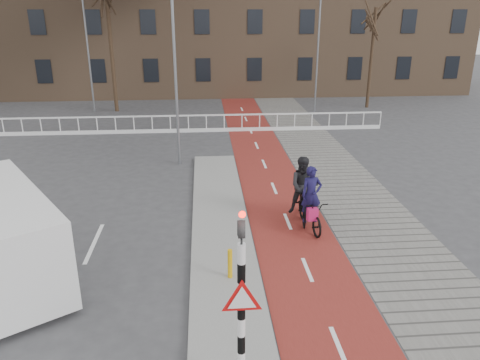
{
  "coord_description": "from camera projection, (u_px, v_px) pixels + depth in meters",
  "views": [
    {
      "loc": [
        -1.16,
        -8.69,
        6.58
      ],
      "look_at": [
        -0.06,
        5.0,
        1.5
      ],
      "focal_mm": 35.0,
      "sensor_mm": 36.0,
      "label": 1
    }
  ],
  "objects": [
    {
      "name": "ground",
      "position": [
        261.0,
        319.0,
        10.49
      ],
      "size": [
        120.0,
        120.0,
        0.0
      ],
      "primitive_type": "plane",
      "color": "#38383A",
      "rests_on": "ground"
    },
    {
      "name": "bike_lane",
      "position": [
        267.0,
        171.0,
        19.95
      ],
      "size": [
        2.5,
        60.0,
        0.01
      ],
      "primitive_type": "cube",
      "color": "maroon",
      "rests_on": "ground"
    },
    {
      "name": "sidewalk",
      "position": [
        332.0,
        170.0,
        20.16
      ],
      "size": [
        3.0,
        60.0,
        0.01
      ],
      "primitive_type": "cube",
      "color": "slate",
      "rests_on": "ground"
    },
    {
      "name": "curb_island",
      "position": [
        222.0,
        236.0,
        14.16
      ],
      "size": [
        1.8,
        16.0,
        0.12
      ],
      "primitive_type": "cube",
      "color": "gray",
      "rests_on": "ground"
    },
    {
      "name": "traffic_signal",
      "position": [
        241.0,
        298.0,
        7.87
      ],
      "size": [
        0.8,
        0.8,
        3.68
      ],
      "color": "black",
      "rests_on": "curb_island"
    },
    {
      "name": "bollard",
      "position": [
        230.0,
        264.0,
        11.79
      ],
      "size": [
        0.12,
        0.12,
        0.78
      ],
      "primitive_type": "cylinder",
      "color": "#D29E0B",
      "rests_on": "curb_island"
    },
    {
      "name": "cyclist_near",
      "position": [
        311.0,
        208.0,
        14.59
      ],
      "size": [
        0.93,
        2.04,
        2.04
      ],
      "rotation": [
        0.0,
        0.0,
        0.13
      ],
      "color": "black",
      "rests_on": "bike_lane"
    },
    {
      "name": "cyclist_far",
      "position": [
        303.0,
        195.0,
        15.08
      ],
      "size": [
        1.02,
        2.09,
        2.16
      ],
      "rotation": [
        0.0,
        0.0,
        -0.12
      ],
      "color": "black",
      "rests_on": "bike_lane"
    },
    {
      "name": "railing",
      "position": [
        134.0,
        128.0,
        25.91
      ],
      "size": [
        28.0,
        0.1,
        0.99
      ],
      "color": "silver",
      "rests_on": "ground"
    },
    {
      "name": "tree_mid",
      "position": [
        111.0,
        47.0,
        30.14
      ],
      "size": [
        0.26,
        0.26,
        8.4
      ],
      "primitive_type": "cylinder",
      "color": "black",
      "rests_on": "ground"
    },
    {
      "name": "tree_right",
      "position": [
        371.0,
        59.0,
        31.64
      ],
      "size": [
        0.22,
        0.22,
        6.59
      ],
      "primitive_type": "cylinder",
      "color": "black",
      "rests_on": "ground"
    },
    {
      "name": "streetlight_near",
      "position": [
        175.0,
        70.0,
        19.46
      ],
      "size": [
        0.12,
        0.12,
        8.26
      ],
      "primitive_type": "cylinder",
      "color": "slate",
      "rests_on": "ground"
    },
    {
      "name": "streetlight_left",
      "position": [
        88.0,
        52.0,
        30.01
      ],
      "size": [
        0.12,
        0.12,
        7.84
      ],
      "primitive_type": "cylinder",
      "color": "slate",
      "rests_on": "ground"
    },
    {
      "name": "streetlight_right",
      "position": [
        318.0,
        53.0,
        30.22
      ],
      "size": [
        0.12,
        0.12,
        7.66
      ],
      "primitive_type": "cylinder",
      "color": "slate",
      "rests_on": "ground"
    }
  ]
}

